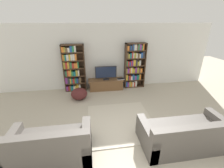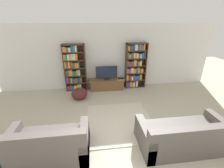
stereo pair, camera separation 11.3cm
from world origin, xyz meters
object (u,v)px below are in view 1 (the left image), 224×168
(bookshelf_left, at_px, (73,69))
(beanbag_ottoman, at_px, (79,94))
(television, at_px, (106,73))
(laptop, at_px, (121,79))
(bookshelf_right, at_px, (134,65))
(couch_right_sofa, at_px, (186,135))
(tv_stand, at_px, (106,84))
(couch_left_sectional, at_px, (50,147))

(bookshelf_left, relative_size, beanbag_ottoman, 3.20)
(television, relative_size, laptop, 3.08)
(bookshelf_right, height_order, laptop, bookshelf_right)
(television, xyz_separation_m, laptop, (0.61, -0.03, -0.29))
(couch_right_sofa, relative_size, beanbag_ottoman, 3.46)
(couch_right_sofa, bearing_deg, bookshelf_left, 128.42)
(bookshelf_left, distance_m, tv_stand, 1.48)
(laptop, distance_m, couch_right_sofa, 3.40)
(couch_left_sectional, bearing_deg, beanbag_ottoman, 79.58)
(bookshelf_left, height_order, bookshelf_right, same)
(tv_stand, xyz_separation_m, television, (-0.00, -0.01, 0.52))
(couch_right_sofa, xyz_separation_m, beanbag_ottoman, (-2.52, 2.61, -0.06))
(laptop, relative_size, couch_left_sectional, 0.17)
(beanbag_ottoman, bearing_deg, couch_right_sofa, -46.03)
(laptop, bearing_deg, television, 177.22)
(bookshelf_left, relative_size, couch_left_sectional, 1.11)
(couch_left_sectional, height_order, couch_right_sofa, couch_left_sectional)
(bookshelf_right, height_order, television, bookshelf_right)
(bookshelf_right, bearing_deg, couch_left_sectional, -129.18)
(tv_stand, relative_size, television, 1.66)
(tv_stand, bearing_deg, bookshelf_left, 174.67)
(couch_left_sectional, xyz_separation_m, couch_right_sofa, (2.99, -0.08, -0.01))
(tv_stand, bearing_deg, beanbag_ottoman, -146.20)
(couch_right_sofa, height_order, beanbag_ottoman, couch_right_sofa)
(bookshelf_left, xyz_separation_m, tv_stand, (1.29, -0.12, -0.71))
(tv_stand, bearing_deg, couch_left_sectional, -115.34)
(bookshelf_right, xyz_separation_m, television, (-1.21, -0.13, -0.22))
(television, relative_size, couch_left_sectional, 0.51)
(beanbag_ottoman, bearing_deg, bookshelf_left, 104.49)
(bookshelf_right, distance_m, tv_stand, 1.42)
(laptop, bearing_deg, bookshelf_right, 15.26)
(couch_left_sectional, relative_size, couch_right_sofa, 0.83)
(couch_right_sofa, bearing_deg, laptop, 104.26)
(tv_stand, distance_m, couch_left_sectional, 3.59)
(bookshelf_right, height_order, couch_right_sofa, bookshelf_right)
(bookshelf_right, distance_m, couch_right_sofa, 3.53)
(beanbag_ottoman, bearing_deg, couch_left_sectional, -100.42)
(laptop, relative_size, couch_right_sofa, 0.14)
(laptop, bearing_deg, beanbag_ottoman, -158.17)
(tv_stand, bearing_deg, bookshelf_right, 5.63)
(television, relative_size, beanbag_ottoman, 1.49)
(laptop, xyz_separation_m, beanbag_ottoman, (-1.68, -0.67, -0.24))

